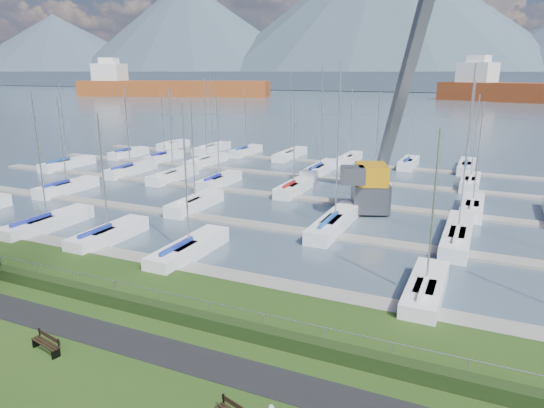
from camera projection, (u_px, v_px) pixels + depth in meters
The scene contains 11 objects.
path at pixel (139, 344), 22.40m from camera, with size 160.00×2.00×0.04m, color black.
water at pixel (467, 96), 253.58m from camera, with size 800.00×540.00×0.20m, color #435362.
hedge at pixel (172, 313), 24.59m from camera, with size 80.00×0.70×0.70m, color black.
fence at pixel (175, 295), 24.72m from camera, with size 0.04×0.04×80.00m, color #92949A.
foothill at pixel (474, 81), 313.39m from camera, with size 900.00×80.00×12.00m, color #3B4957.
mountains at pixel (495, 24), 365.26m from camera, with size 1190.00×360.00×115.00m.
docks at pixel (330, 201), 47.94m from camera, with size 90.00×41.60×0.25m.
bench_left at pixel (47, 343), 21.74m from camera, with size 1.85×0.79×0.85m.
crane at pixel (381, 150), 43.80m from camera, with size 7.67×12.94×22.35m.
cargo_ship_west at pixel (166, 89), 250.71m from camera, with size 99.12×45.50×21.50m.
sailboat_fleet at pixel (319, 141), 49.23m from camera, with size 76.21×49.44×13.45m.
Camera 1 is at (13.82, -18.56, 12.21)m, focal length 32.00 mm.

